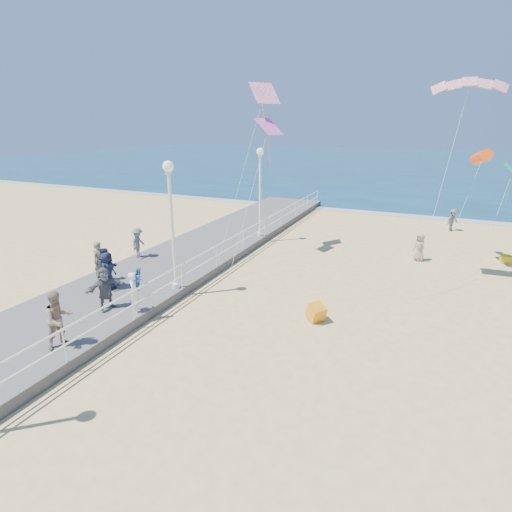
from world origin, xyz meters
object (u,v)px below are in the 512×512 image
at_px(toddler_held, 139,279).
at_px(lamp_post_mid, 171,213).
at_px(spectator_1, 59,319).
at_px(spectator_6, 100,261).
at_px(beach_walker_c, 420,247).
at_px(lamp_post_far, 260,183).
at_px(spectator_7, 107,268).
at_px(beach_walker_a, 453,220).
at_px(box_kite, 316,314).
at_px(beach_chair_left, 506,259).
at_px(spectator_2, 138,243).
at_px(woman_holding_toddler, 135,292).
at_px(spectator_4, 108,271).
at_px(spectator_5, 105,288).

bearing_deg(toddler_held, lamp_post_mid, -20.79).
distance_m(spectator_1, spectator_6, 5.53).
relative_size(toddler_held, beach_walker_c, 0.56).
bearing_deg(beach_walker_c, spectator_1, -82.73).
height_order(lamp_post_far, spectator_7, lamp_post_far).
height_order(spectator_1, spectator_6, spectator_1).
height_order(spectator_1, beach_walker_a, spectator_1).
height_order(lamp_post_far, spectator_6, lamp_post_far).
height_order(spectator_7, box_kite, spectator_7).
bearing_deg(spectator_6, lamp_post_far, -11.30).
height_order(spectator_1, beach_chair_left, spectator_1).
distance_m(toddler_held, spectator_2, 6.56).
bearing_deg(spectator_1, woman_holding_toddler, 2.91).
relative_size(woman_holding_toddler, beach_chair_left, 2.81).
distance_m(woman_holding_toddler, spectator_4, 2.74).
height_order(toddler_held, beach_chair_left, toddler_held).
xyz_separation_m(lamp_post_mid, beach_walker_a, (11.00, 16.87, -2.88)).
height_order(spectator_6, beach_walker_a, spectator_6).
relative_size(lamp_post_far, beach_chair_left, 9.67).
height_order(spectator_2, spectator_7, spectator_7).
xyz_separation_m(lamp_post_mid, lamp_post_far, (0.00, 9.00, 0.00)).
bearing_deg(beach_chair_left, spectator_6, -146.08).
relative_size(spectator_4, box_kite, 2.75).
xyz_separation_m(woman_holding_toddler, spectator_1, (-0.51, -2.88, 0.15)).
height_order(spectator_4, beach_walker_a, spectator_4).
relative_size(beach_walker_c, beach_chair_left, 2.72).
bearing_deg(beach_chair_left, woman_holding_toddler, -135.71).
xyz_separation_m(lamp_post_far, toddler_held, (0.10, -11.34, -1.99)).
height_order(beach_walker_a, beach_walker_c, beach_walker_a).
height_order(spectator_6, box_kite, spectator_6).
distance_m(spectator_4, spectator_6, 1.15).
height_order(spectator_1, beach_walker_c, spectator_1).
xyz_separation_m(lamp_post_mid, spectator_7, (-2.60, -1.19, -2.38)).
relative_size(spectator_1, spectator_2, 1.18).
distance_m(toddler_held, spectator_6, 3.96).
bearing_deg(spectator_5, lamp_post_mid, 1.65).
relative_size(spectator_6, beach_walker_a, 1.17).
xyz_separation_m(spectator_4, box_kite, (8.62, 1.48, -0.93)).
relative_size(lamp_post_mid, beach_walker_a, 3.43).
height_order(woman_holding_toddler, beach_walker_c, woman_holding_toddler).
bearing_deg(beach_chair_left, beach_walker_c, -160.25).
bearing_deg(spectator_7, lamp_post_mid, -41.31).
xyz_separation_m(toddler_held, spectator_5, (-1.37, -0.37, -0.46)).
relative_size(spectator_1, beach_chair_left, 3.36).
distance_m(spectator_6, beach_walker_a, 22.76).
height_order(spectator_4, beach_chair_left, spectator_4).
xyz_separation_m(spectator_2, spectator_5, (2.88, -5.34, 0.02)).
bearing_deg(lamp_post_mid, toddler_held, -87.56).
height_order(spectator_4, spectator_6, spectator_6).
bearing_deg(spectator_5, box_kite, -41.66).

